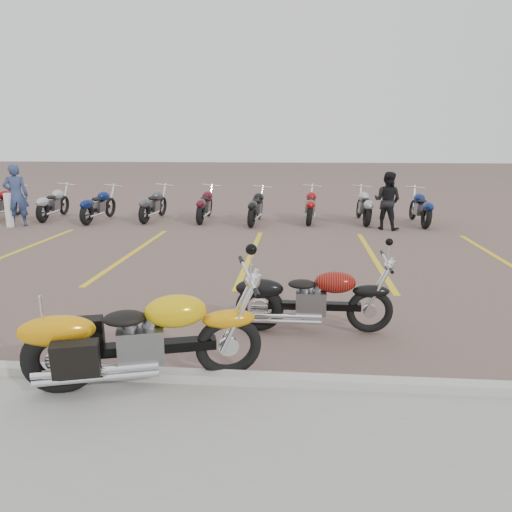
% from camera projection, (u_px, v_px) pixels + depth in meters
% --- Properties ---
extents(ground, '(100.00, 100.00, 0.00)m').
position_uv_depth(ground, '(224.00, 317.00, 7.24)').
color(ground, brown).
rests_on(ground, ground).
extents(curb, '(60.00, 0.18, 0.12)m').
position_uv_depth(curb, '(196.00, 377.00, 5.29)').
color(curb, '#ADAAA3').
rests_on(curb, ground).
extents(parking_stripes, '(38.00, 5.50, 0.01)m').
position_uv_depth(parking_stripes, '(251.00, 255.00, 11.12)').
color(parking_stripes, gold).
rests_on(parking_stripes, ground).
extents(yellow_cruiser, '(2.38, 0.83, 1.00)m').
position_uv_depth(yellow_cruiser, '(140.00, 340.00, 5.14)').
color(yellow_cruiser, black).
rests_on(yellow_cruiser, ground).
extents(flame_cruiser, '(2.08, 0.30, 0.86)m').
position_uv_depth(flame_cruiser, '(310.00, 301.00, 6.61)').
color(flame_cruiser, black).
rests_on(flame_cruiser, ground).
extents(person_a, '(0.79, 0.67, 1.83)m').
position_uv_depth(person_a, '(16.00, 195.00, 14.64)').
color(person_a, navy).
rests_on(person_a, ground).
extents(person_b, '(1.00, 0.94, 1.64)m').
position_uv_depth(person_b, '(387.00, 201.00, 14.16)').
color(person_b, black).
rests_on(person_b, ground).
extents(bollard, '(0.18, 0.18, 1.00)m').
position_uv_depth(bollard, '(9.00, 210.00, 14.59)').
color(bollard, white).
rests_on(bollard, ground).
extents(bg_bike_row, '(15.61, 2.04, 1.10)m').
position_uv_depth(bg_bike_row, '(177.00, 204.00, 15.66)').
color(bg_bike_row, black).
rests_on(bg_bike_row, ground).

